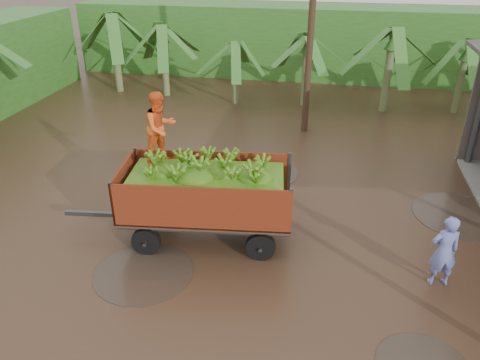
# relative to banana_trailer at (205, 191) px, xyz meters

# --- Properties ---
(ground) EXTENTS (100.00, 100.00, 0.00)m
(ground) POSITION_rel_banana_trailer_xyz_m (2.12, 0.04, -1.26)
(ground) COLOR black
(ground) RESTS_ON ground
(hedge_north) EXTENTS (22.00, 3.00, 3.60)m
(hedge_north) POSITION_rel_banana_trailer_xyz_m (0.12, 16.04, 0.54)
(hedge_north) COLOR #2D661E
(hedge_north) RESTS_ON ground
(banana_trailer) EXTENTS (5.73, 2.42, 3.60)m
(banana_trailer) POSITION_rel_banana_trailer_xyz_m (0.00, 0.00, 0.00)
(banana_trailer) COLOR #9D2F16
(banana_trailer) RESTS_ON ground
(man_blue) EXTENTS (0.68, 0.52, 1.68)m
(man_blue) POSITION_rel_banana_trailer_xyz_m (5.37, -0.82, -0.43)
(man_blue) COLOR #6A76C1
(man_blue) RESTS_ON ground
(utility_pole) EXTENTS (1.20, 0.24, 8.11)m
(utility_pole) POSITION_rel_banana_trailer_xyz_m (1.88, 7.70, 2.85)
(utility_pole) COLOR #47301E
(utility_pole) RESTS_ON ground
(banana_plants) EXTENTS (24.38, 20.23, 4.21)m
(banana_plants) POSITION_rel_banana_trailer_xyz_m (-4.18, 5.92, 0.52)
(banana_plants) COLOR #2D661E
(banana_plants) RESTS_ON ground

